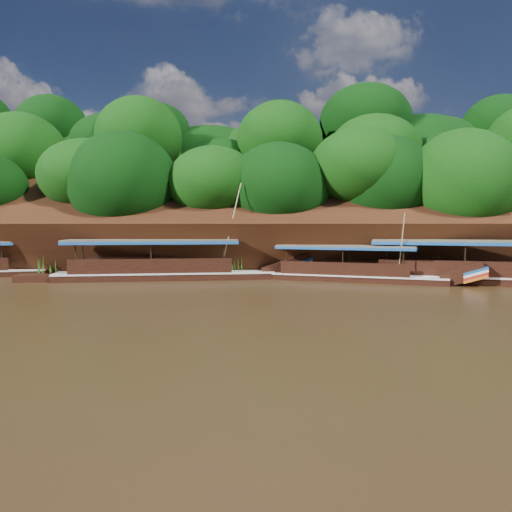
% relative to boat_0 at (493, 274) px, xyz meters
% --- Properties ---
extents(ground, '(160.00, 160.00, 0.00)m').
position_rel_boat_0_xyz_m(ground, '(-10.15, -6.35, -0.61)').
color(ground, black).
rests_on(ground, ground).
extents(riverbank, '(120.00, 30.06, 19.40)m').
position_rel_boat_0_xyz_m(riverbank, '(-10.16, 16.38, 1.27)').
color(riverbank, black).
rests_on(riverbank, ground).
extents(boat_0, '(16.74, 6.28, 7.65)m').
position_rel_boat_0_xyz_m(boat_0, '(0.00, 0.00, 0.00)').
color(boat_0, black).
rests_on(boat_0, ground).
extents(boat_1, '(13.45, 5.68, 4.83)m').
position_rel_boat_0_xyz_m(boat_1, '(-7.57, 1.01, -0.09)').
color(boat_1, black).
rests_on(boat_1, ground).
extents(boat_2, '(17.21, 5.40, 7.03)m').
position_rel_boat_0_xyz_m(boat_2, '(-19.99, 1.77, -0.01)').
color(boat_2, black).
rests_on(boat_2, ground).
extents(reeds, '(49.84, 2.11, 2.27)m').
position_rel_boat_0_xyz_m(reeds, '(-12.06, 3.18, 0.29)').
color(reeds, '#2D691A').
rests_on(reeds, ground).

